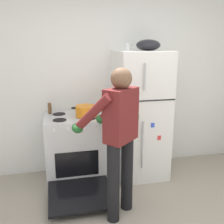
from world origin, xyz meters
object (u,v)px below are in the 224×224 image
object	(u,v)px
person_cook	(118,131)
coffee_mug	(128,47)
pepper_mill	(50,108)
mixing_bowl	(148,45)
stove_range	(75,150)
red_pot	(86,111)
refrigerator	(140,115)

from	to	relation	value
person_cook	coffee_mug	distance (m)	1.26
coffee_mug	pepper_mill	bearing A→B (deg)	171.76
person_cook	mixing_bowl	distance (m)	1.33
stove_range	red_pot	distance (m)	0.56
mixing_bowl	coffee_mug	bearing A→B (deg)	169.01
refrigerator	mixing_bowl	size ratio (longest dim) A/B	5.50
pepper_mill	mixing_bowl	distance (m)	1.54
mixing_bowl	person_cook	bearing A→B (deg)	-126.07
red_pot	coffee_mug	distance (m)	0.99
person_cook	mixing_bowl	size ratio (longest dim) A/B	5.09
coffee_mug	mixing_bowl	distance (m)	0.26
stove_range	person_cook	xyz separation A→B (m)	(0.39, -0.82, 0.51)
refrigerator	red_pot	xyz separation A→B (m)	(-0.75, -0.05, 0.11)
refrigerator	red_pot	distance (m)	0.76
pepper_mill	mixing_bowl	size ratio (longest dim) A/B	0.45
person_cook	coffee_mug	xyz separation A→B (m)	(0.35, 0.88, 0.82)
pepper_mill	person_cook	bearing A→B (deg)	-56.45
red_pot	coffee_mug	size ratio (longest dim) A/B	3.33
red_pot	mixing_bowl	xyz separation A→B (m)	(0.83, 0.05, 0.82)
coffee_mug	pepper_mill	world-z (taller)	coffee_mug
person_cook	mixing_bowl	world-z (taller)	mixing_bowl
stove_range	coffee_mug	size ratio (longest dim) A/B	10.84
refrigerator	stove_range	world-z (taller)	refrigerator
coffee_mug	pepper_mill	distance (m)	1.32
person_cook	coffee_mug	size ratio (longest dim) A/B	14.28
stove_range	pepper_mill	size ratio (longest dim) A/B	8.59
stove_range	coffee_mug	bearing A→B (deg)	5.26
person_cook	pepper_mill	world-z (taller)	person_cook
stove_range	coffee_mug	xyz separation A→B (m)	(0.74, 0.07, 1.33)
person_cook	red_pot	world-z (taller)	person_cook
refrigerator	coffee_mug	world-z (taller)	coffee_mug
refrigerator	pepper_mill	xyz separation A→B (m)	(-1.21, 0.20, 0.12)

